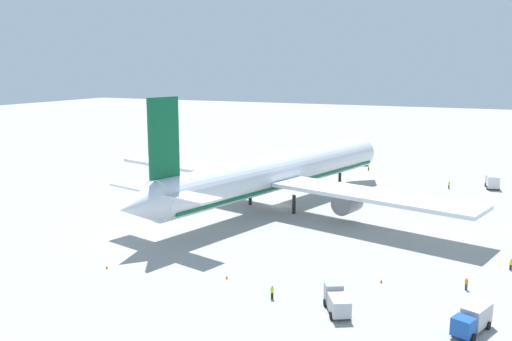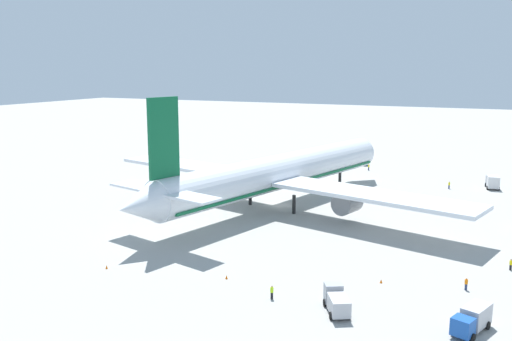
{
  "view_description": "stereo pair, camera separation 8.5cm",
  "coord_description": "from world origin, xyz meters",
  "px_view_note": "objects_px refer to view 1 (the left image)",
  "views": [
    {
      "loc": [
        -101.75,
        -41.72,
        28.04
      ],
      "look_at": [
        -4.54,
        3.58,
        7.84
      ],
      "focal_mm": 38.86,
      "sensor_mm": 36.0,
      "label": 1
    },
    {
      "loc": [
        -101.71,
        -41.8,
        28.04
      ],
      "look_at": [
        -4.54,
        3.58,
        7.84
      ],
      "focal_mm": 38.86,
      "sensor_mm": 36.0,
      "label": 2
    }
  ],
  "objects_px": {
    "airliner": "(278,173)",
    "service_truck_1": "(337,301)",
    "ground_worker_2": "(272,292)",
    "traffic_cone_3": "(107,267)",
    "ground_worker_1": "(449,185)",
    "baggage_cart_2": "(365,163)",
    "ground_worker_5": "(369,167)",
    "traffic_cone_2": "(162,175)",
    "service_truck_3": "(473,319)",
    "baggage_cart_1": "(245,164)",
    "service_truck_0": "(492,181)",
    "ground_worker_0": "(466,284)",
    "traffic_cone_0": "(381,281)",
    "ground_worker_3": "(511,264)",
    "traffic_cone_1": "(227,277)"
  },
  "relations": [
    {
      "from": "traffic_cone_3",
      "to": "traffic_cone_2",
      "type": "bearing_deg",
      "value": 27.98
    },
    {
      "from": "airliner",
      "to": "traffic_cone_0",
      "type": "xyz_separation_m",
      "value": [
        -31.17,
        -27.9,
        -6.68
      ]
    },
    {
      "from": "baggage_cart_2",
      "to": "ground_worker_5",
      "type": "relative_size",
      "value": 1.74
    },
    {
      "from": "service_truck_3",
      "to": "traffic_cone_1",
      "type": "height_order",
      "value": "service_truck_3"
    },
    {
      "from": "service_truck_3",
      "to": "traffic_cone_3",
      "type": "distance_m",
      "value": 48.05
    },
    {
      "from": "service_truck_1",
      "to": "baggage_cart_2",
      "type": "height_order",
      "value": "service_truck_1"
    },
    {
      "from": "service_truck_1",
      "to": "ground_worker_2",
      "type": "distance_m",
      "value": 8.29
    },
    {
      "from": "airliner",
      "to": "traffic_cone_1",
      "type": "distance_m",
      "value": 40.12
    },
    {
      "from": "service_truck_0",
      "to": "ground_worker_1",
      "type": "distance_m",
      "value": 10.23
    },
    {
      "from": "baggage_cart_1",
      "to": "ground_worker_2",
      "type": "height_order",
      "value": "ground_worker_2"
    },
    {
      "from": "baggage_cart_2",
      "to": "ground_worker_5",
      "type": "distance_m",
      "value": 7.32
    },
    {
      "from": "baggage_cart_2",
      "to": "traffic_cone_2",
      "type": "height_order",
      "value": "baggage_cart_2"
    },
    {
      "from": "baggage_cart_2",
      "to": "traffic_cone_0",
      "type": "height_order",
      "value": "baggage_cart_2"
    },
    {
      "from": "airliner",
      "to": "ground_worker_5",
      "type": "xyz_separation_m",
      "value": [
        47.72,
        -6.99,
        -6.06
      ]
    },
    {
      "from": "ground_worker_1",
      "to": "service_truck_3",
      "type": "bearing_deg",
      "value": -172.14
    },
    {
      "from": "ground_worker_0",
      "to": "traffic_cone_3",
      "type": "xyz_separation_m",
      "value": [
        -13.44,
        46.5,
        -0.56
      ]
    },
    {
      "from": "baggage_cart_2",
      "to": "ground_worker_5",
      "type": "xyz_separation_m",
      "value": [
        -6.8,
        -2.72,
        0.14
      ]
    },
    {
      "from": "airliner",
      "to": "service_truck_1",
      "type": "height_order",
      "value": "airliner"
    },
    {
      "from": "baggage_cart_2",
      "to": "ground_worker_1",
      "type": "distance_m",
      "value": 33.56
    },
    {
      "from": "traffic_cone_2",
      "to": "traffic_cone_3",
      "type": "relative_size",
      "value": 1.0
    },
    {
      "from": "ground_worker_2",
      "to": "ground_worker_5",
      "type": "relative_size",
      "value": 0.98
    },
    {
      "from": "service_truck_0",
      "to": "baggage_cart_2",
      "type": "relative_size",
      "value": 1.92
    },
    {
      "from": "ground_worker_1",
      "to": "baggage_cart_2",
      "type": "bearing_deg",
      "value": 49.0
    },
    {
      "from": "traffic_cone_1",
      "to": "traffic_cone_0",
      "type": "bearing_deg",
      "value": -68.85
    },
    {
      "from": "ground_worker_5",
      "to": "traffic_cone_2",
      "type": "bearing_deg",
      "value": 123.54
    },
    {
      "from": "service_truck_3",
      "to": "ground_worker_1",
      "type": "distance_m",
      "value": 73.89
    },
    {
      "from": "service_truck_1",
      "to": "ground_worker_5",
      "type": "bearing_deg",
      "value": 11.42
    },
    {
      "from": "airliner",
      "to": "baggage_cart_1",
      "type": "relative_size",
      "value": 27.86
    },
    {
      "from": "ground_worker_0",
      "to": "ground_worker_3",
      "type": "distance_m",
      "value": 11.3
    },
    {
      "from": "ground_worker_2",
      "to": "traffic_cone_3",
      "type": "relative_size",
      "value": 3.15
    },
    {
      "from": "service_truck_1",
      "to": "baggage_cart_2",
      "type": "distance_m",
      "value": 98.92
    },
    {
      "from": "ground_worker_2",
      "to": "ground_worker_5",
      "type": "bearing_deg",
      "value": 6.29
    },
    {
      "from": "ground_worker_5",
      "to": "traffic_cone_2",
      "type": "distance_m",
      "value": 56.03
    },
    {
      "from": "baggage_cart_1",
      "to": "ground_worker_5",
      "type": "relative_size",
      "value": 1.66
    },
    {
      "from": "service_truck_1",
      "to": "baggage_cart_1",
      "type": "bearing_deg",
      "value": 32.49
    },
    {
      "from": "airliner",
      "to": "traffic_cone_0",
      "type": "height_order",
      "value": "airliner"
    },
    {
      "from": "baggage_cart_2",
      "to": "ground_worker_0",
      "type": "bearing_deg",
      "value": -157.87
    },
    {
      "from": "ground_worker_0",
      "to": "ground_worker_5",
      "type": "bearing_deg",
      "value": 22.16
    },
    {
      "from": "baggage_cart_2",
      "to": "traffic_cone_3",
      "type": "distance_m",
      "value": 97.69
    },
    {
      "from": "baggage_cart_2",
      "to": "traffic_cone_0",
      "type": "bearing_deg",
      "value": -164.59
    },
    {
      "from": "baggage_cart_1",
      "to": "airliner",
      "type": "bearing_deg",
      "value": -145.74
    },
    {
      "from": "airliner",
      "to": "baggage_cart_1",
      "type": "distance_m",
      "value": 47.2
    },
    {
      "from": "ground_worker_3",
      "to": "ground_worker_5",
      "type": "distance_m",
      "value": 75.78
    },
    {
      "from": "ground_worker_3",
      "to": "traffic_cone_0",
      "type": "xyz_separation_m",
      "value": [
        -12.36,
        15.37,
        -0.54
      ]
    },
    {
      "from": "traffic_cone_3",
      "to": "ground_worker_5",
      "type": "bearing_deg",
      "value": -9.63
    },
    {
      "from": "ground_worker_1",
      "to": "ground_worker_3",
      "type": "height_order",
      "value": "ground_worker_1"
    },
    {
      "from": "ground_worker_1",
      "to": "ground_worker_2",
      "type": "height_order",
      "value": "same"
    },
    {
      "from": "service_truck_1",
      "to": "service_truck_3",
      "type": "height_order",
      "value": "service_truck_1"
    },
    {
      "from": "service_truck_3",
      "to": "ground_worker_0",
      "type": "distance_m",
      "value": 11.89
    },
    {
      "from": "baggage_cart_2",
      "to": "traffic_cone_2",
      "type": "bearing_deg",
      "value": 130.65
    }
  ]
}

